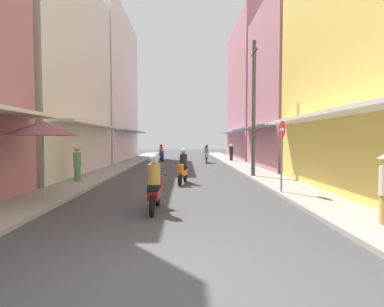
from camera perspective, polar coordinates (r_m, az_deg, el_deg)
name	(u,v)px	position (r m, az deg, el deg)	size (l,w,h in m)	color
ground_plane	(182,170)	(19.25, -2.05, -3.21)	(85.09, 85.09, 0.00)	#424244
sidewalk_left	(114,169)	(19.80, -15.01, -2.96)	(1.83, 46.68, 0.12)	#9E9991
sidewalk_right	(248,169)	(19.69, 10.98, -2.95)	(1.83, 46.68, 0.12)	#9E9991
building_left_mid	(33,73)	(19.19, -28.77, 13.70)	(7.05, 10.34, 11.51)	silver
building_left_far	(96,88)	(30.11, -18.31, 12.14)	(7.05, 11.87, 14.00)	silver
building_right_mid	(304,88)	(21.70, 21.08, 11.93)	(7.05, 8.05, 11.07)	#B7727F
building_right_far	(263,93)	(31.53, 13.86, 11.47)	(7.05, 11.33, 13.68)	#B7727F
motorbike_maroon	(155,186)	(8.12, -7.29, -6.34)	(0.55, 1.81, 1.58)	black
motorbike_orange	(183,168)	(13.05, -1.82, -2.91)	(0.60, 1.80, 1.58)	black
motorbike_blue	(162,154)	(26.70, -6.01, -0.06)	(0.64, 1.78, 1.58)	black
motorbike_silver	(206,155)	(24.99, 2.84, -0.24)	(0.55, 1.81, 1.58)	black
pedestrian_midway	(77,162)	(14.07, -21.63, -1.57)	(0.44, 0.44, 1.74)	#598C59
pedestrian_crossing	(231,151)	(26.47, 7.73, 0.40)	(0.44, 0.44, 1.66)	#262628
vendor_umbrella	(43,128)	(10.10, -27.27, 4.46)	(2.18, 2.18, 2.57)	#99999E
utility_pole	(254,108)	(15.42, 12.04, 8.66)	(0.20, 1.20, 7.04)	#4C4C4F
street_sign_no_entry	(282,147)	(10.75, 17.26, 1.19)	(0.07, 0.60, 2.65)	gray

